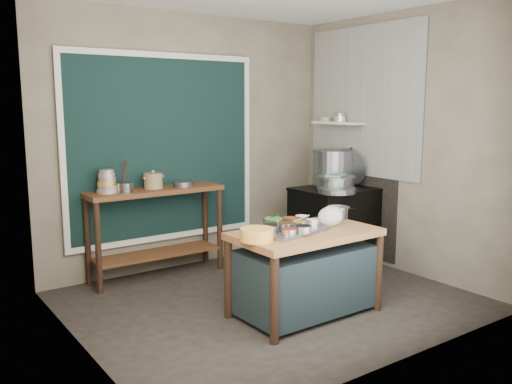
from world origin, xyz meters
TOP-DOWN VIEW (x-y plane):
  - floor at (0.00, 0.00)m, footprint 3.50×3.00m
  - back_wall at (0.00, 1.51)m, footprint 3.50×0.02m
  - left_wall at (-1.76, 0.00)m, footprint 0.02×3.00m
  - right_wall at (1.76, 0.00)m, footprint 0.02×3.00m
  - curtain_panel at (-0.35, 1.47)m, footprint 2.10×0.02m
  - curtain_frame at (-0.35, 1.46)m, footprint 2.22×0.03m
  - tile_panel at (1.74, 0.55)m, footprint 0.02×1.70m
  - soot_patch at (1.74, 0.65)m, footprint 0.01×1.30m
  - wall_shelf at (1.63, 0.85)m, footprint 0.22×0.70m
  - prep_table at (0.05, -0.43)m, footprint 1.26×0.74m
  - back_counter at (-0.55, 1.28)m, footprint 1.45×0.40m
  - stove_block at (1.35, 0.55)m, footprint 0.90×0.68m
  - stove_top at (1.35, 0.55)m, footprint 0.92×0.69m
  - condiment_tray at (-0.10, -0.37)m, footprint 0.69×0.54m
  - condiment_bowls at (-0.10, -0.37)m, footprint 0.62×0.48m
  - yellow_basin at (-0.49, -0.47)m, footprint 0.35×0.35m
  - saucepan at (0.62, -0.23)m, footprint 0.21×0.21m
  - plastic_bag_a at (0.34, -0.42)m, footprint 0.25×0.22m
  - plastic_bag_b at (0.45, -0.33)m, footprint 0.22×0.20m
  - bowl_stack at (-1.06, 1.31)m, footprint 0.21×0.21m
  - utensil_cup at (-0.90, 1.24)m, footprint 0.19×0.19m
  - ceramic_crock at (-0.56, 1.31)m, footprint 0.25×0.25m
  - wide_bowl at (-0.24, 1.25)m, footprint 0.25×0.25m
  - stock_pot at (1.49, 0.76)m, footprint 0.64×0.64m
  - pot_lid at (1.59, 0.61)m, footprint 0.20×0.46m
  - steamer at (1.28, 0.50)m, footprint 0.52×0.52m
  - green_cloth at (1.28, 0.50)m, footprint 0.29×0.27m
  - shallow_pan at (1.11, 0.30)m, footprint 0.40×0.40m
  - shelf_bowl_stack at (1.63, 0.81)m, footprint 0.13×0.13m
  - shelf_bowl_green at (1.63, 1.07)m, footprint 0.14×0.14m

SIDE VIEW (x-z plane):
  - floor at x=0.00m, z-range -0.02..0.00m
  - prep_table at x=0.05m, z-range 0.00..0.75m
  - stove_block at x=1.35m, z-range 0.00..0.85m
  - back_counter at x=-0.55m, z-range 0.00..0.95m
  - soot_patch at x=1.74m, z-range 0.05..1.35m
  - condiment_tray at x=-0.10m, z-range 0.75..0.78m
  - yellow_basin at x=-0.49m, z-range 0.75..0.85m
  - condiment_bowls at x=-0.10m, z-range 0.77..0.84m
  - saucepan at x=0.62m, z-range 0.75..0.87m
  - plastic_bag_b at x=0.45m, z-range 0.75..0.91m
  - plastic_bag_a at x=0.34m, z-range 0.75..0.93m
  - stove_top at x=1.35m, z-range 0.85..0.88m
  - shallow_pan at x=1.11m, z-range 0.88..0.93m
  - steamer at x=1.28m, z-range 0.88..1.03m
  - wide_bowl at x=-0.24m, z-range 0.95..1.00m
  - utensil_cup at x=-0.90m, z-range 0.95..1.05m
  - ceramic_crock at x=-0.56m, z-range 0.95..1.09m
  - green_cloth at x=1.28m, z-range 1.03..1.04m
  - bowl_stack at x=-1.06m, z-range 0.94..1.17m
  - stock_pot at x=1.49m, z-range 0.88..1.29m
  - pot_lid at x=1.59m, z-range 0.88..1.32m
  - curtain_panel at x=-0.35m, z-range 0.40..2.30m
  - curtain_frame at x=-0.35m, z-range 0.34..2.36m
  - back_wall at x=0.00m, z-range 0.00..2.80m
  - left_wall at x=-1.76m, z-range 0.00..2.80m
  - right_wall at x=1.76m, z-range 0.00..2.80m
  - wall_shelf at x=1.63m, z-range 1.59..1.61m
  - shelf_bowl_green at x=1.63m, z-range 1.61..1.66m
  - shelf_bowl_stack at x=1.63m, z-range 1.61..1.72m
  - tile_panel at x=1.74m, z-range 1.00..2.70m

